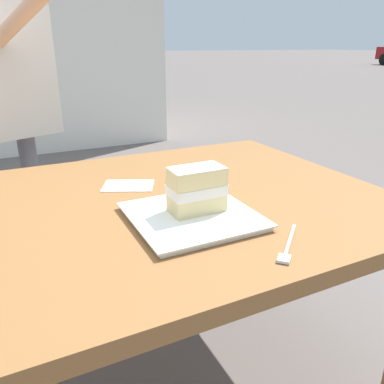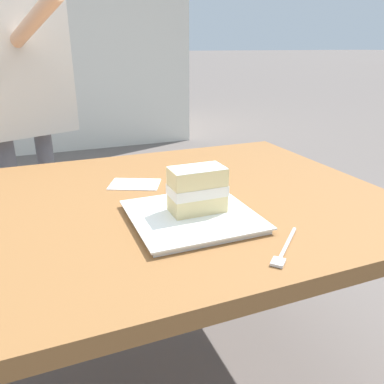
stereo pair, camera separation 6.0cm
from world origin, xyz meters
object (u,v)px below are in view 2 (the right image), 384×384
(patio_table, at_px, (107,235))
(cake_slice, at_px, (197,190))
(dessert_fork, at_px, (285,249))
(diner_person, at_px, (13,71))
(paper_napkin, at_px, (135,184))
(dessert_plate, at_px, (192,216))

(patio_table, distance_m, cake_slice, 0.29)
(dessert_fork, distance_m, diner_person, 1.22)
(cake_slice, distance_m, diner_person, 0.97)
(patio_table, distance_m, dessert_fork, 0.48)
(dessert_fork, height_order, paper_napkin, dessert_fork)
(dessert_plate, relative_size, diner_person, 0.19)
(dessert_plate, xyz_separation_m, cake_slice, (0.02, 0.01, 0.06))
(dessert_plate, relative_size, cake_slice, 2.18)
(dessert_plate, bearing_deg, diner_person, 112.83)
(dessert_plate, height_order, cake_slice, cake_slice)
(patio_table, relative_size, paper_napkin, 8.94)
(patio_table, distance_m, dessert_plate, 0.25)
(paper_napkin, height_order, diner_person, diner_person)
(dessert_plate, relative_size, paper_napkin, 1.65)
(diner_person, bearing_deg, dessert_plate, -67.17)
(dessert_fork, bearing_deg, cake_slice, 115.10)
(patio_table, relative_size, cake_slice, 11.80)
(dessert_plate, distance_m, diner_person, 0.99)
(dessert_fork, bearing_deg, paper_napkin, 110.45)
(patio_table, bearing_deg, cake_slice, -36.37)
(patio_table, height_order, dessert_fork, dessert_fork)
(patio_table, bearing_deg, dessert_plate, -40.84)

